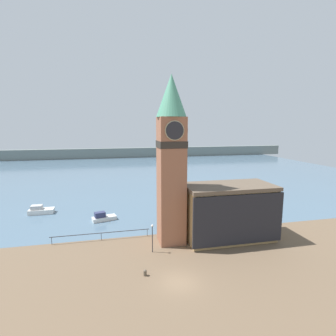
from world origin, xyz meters
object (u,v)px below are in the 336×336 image
object	(u,v)px
clock_tower	(171,156)
boat_near	(103,217)
pier_building	(229,212)
lamp_post	(152,233)
boat_far	(41,210)
mooring_bollard_near	(145,272)

from	to	relation	value
clock_tower	boat_near	distance (m)	18.44
clock_tower	pier_building	size ratio (longest dim) A/B	1.78
boat_near	lamp_post	distance (m)	14.91
clock_tower	pier_building	bearing A→B (deg)	-4.54
clock_tower	lamp_post	world-z (taller)	clock_tower
boat_near	boat_far	world-z (taller)	boat_far
boat_far	lamp_post	world-z (taller)	lamp_post
boat_near	mooring_bollard_near	xyz separation A→B (m)	(4.86, -18.45, -0.20)
boat_near	mooring_bollard_near	bearing A→B (deg)	-90.68
pier_building	mooring_bollard_near	xyz separation A→B (m)	(-13.13, -7.13, -3.62)
pier_building	boat_near	bearing A→B (deg)	147.82
pier_building	boat_far	bearing A→B (deg)	149.05
boat_near	clock_tower	bearing A→B (deg)	-63.34
pier_building	boat_near	distance (m)	21.52
pier_building	mooring_bollard_near	world-z (taller)	pier_building
pier_building	boat_near	xyz separation A→B (m)	(-17.98, 11.32, -3.42)
lamp_post	boat_near	bearing A→B (deg)	116.16
clock_tower	boat_near	size ratio (longest dim) A/B	5.30
pier_building	mooring_bollard_near	distance (m)	15.37
clock_tower	mooring_bollard_near	size ratio (longest dim) A/B	32.63
pier_building	clock_tower	bearing A→B (deg)	175.46
boat_near	boat_far	size ratio (longest dim) A/B	0.97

